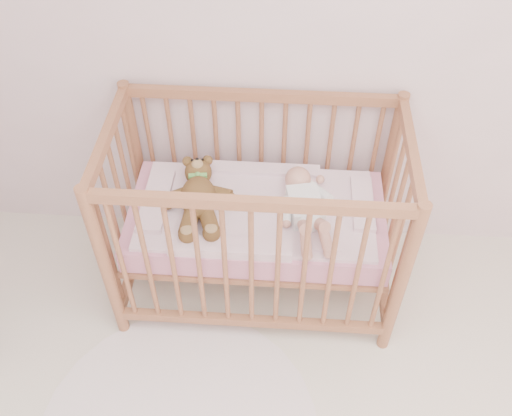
# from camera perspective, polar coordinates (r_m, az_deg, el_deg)

# --- Properties ---
(wall_back) EXTENTS (4.00, 0.02, 2.70)m
(wall_back) POSITION_cam_1_polar(r_m,az_deg,el_deg) (2.54, 7.44, 18.68)
(wall_back) COLOR silver
(wall_back) RESTS_ON floor
(crib) EXTENTS (1.36, 0.76, 1.00)m
(crib) POSITION_cam_1_polar(r_m,az_deg,el_deg) (2.74, 0.07, -0.97)
(crib) COLOR #A96A47
(crib) RESTS_ON floor
(mattress) EXTENTS (1.22, 0.62, 0.13)m
(mattress) POSITION_cam_1_polar(r_m,az_deg,el_deg) (2.75, 0.07, -1.18)
(mattress) COLOR pink
(mattress) RESTS_ON crib
(blanket) EXTENTS (1.10, 0.58, 0.06)m
(blanket) POSITION_cam_1_polar(r_m,az_deg,el_deg) (2.70, 0.07, -0.11)
(blanket) COLOR pink
(blanket) RESTS_ON mattress
(baby) EXTENTS (0.38, 0.61, 0.13)m
(baby) POSITION_cam_1_polar(r_m,az_deg,el_deg) (2.63, 4.94, 0.46)
(baby) COLOR white
(baby) RESTS_ON blanket
(teddy_bear) EXTENTS (0.44, 0.57, 0.15)m
(teddy_bear) POSITION_cam_1_polar(r_m,az_deg,el_deg) (2.65, -5.78, 1.13)
(teddy_bear) COLOR brown
(teddy_bear) RESTS_ON blanket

